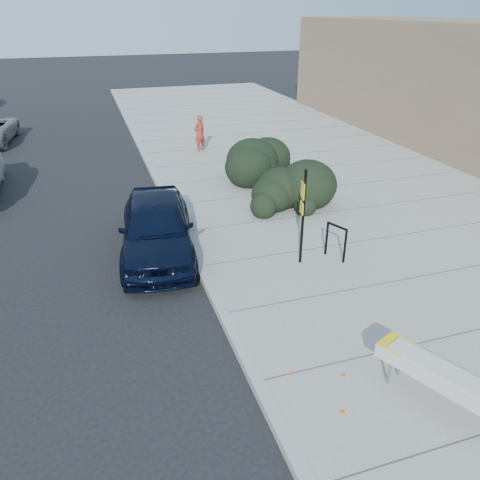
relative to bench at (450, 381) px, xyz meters
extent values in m
plane|color=black|center=(-2.50, 3.41, -0.70)|extent=(120.00, 120.00, 0.00)
cube|color=gray|center=(3.10, 8.41, -0.62)|extent=(11.20, 50.00, 0.15)
cube|color=#9E9E99|center=(-2.50, 8.41, -0.61)|extent=(0.22, 50.00, 0.17)
cylinder|color=gray|center=(-0.49, 0.74, -0.33)|extent=(0.05, 0.05, 0.44)
cylinder|color=gray|center=(-0.21, 0.86, -0.33)|extent=(0.05, 0.05, 0.44)
cylinder|color=gray|center=(-0.14, -0.06, -0.15)|extent=(0.74, 1.61, 0.04)
cylinder|color=gray|center=(0.14, 0.06, -0.15)|extent=(0.74, 1.61, 0.04)
cube|color=#B2B2B2|center=(0.00, 0.00, 0.01)|extent=(1.35, 2.28, 0.24)
cube|color=yellow|center=(-0.37, 0.83, 0.14)|extent=(0.61, 0.61, 0.02)
cylinder|color=black|center=(0.82, 4.55, -0.12)|extent=(0.06, 0.06, 0.86)
cylinder|color=black|center=(0.60, 5.05, -0.12)|extent=(0.06, 0.06, 0.86)
cylinder|color=black|center=(0.71, 4.80, 0.31)|extent=(0.27, 0.53, 0.06)
cube|color=black|center=(-0.17, 4.87, 0.61)|extent=(0.06, 0.06, 2.33)
cube|color=yellow|center=(-0.21, 4.88, 1.29)|extent=(0.07, 0.27, 0.38)
cube|color=yellow|center=(-0.21, 4.88, 0.87)|extent=(0.07, 0.25, 0.29)
ellipsoid|color=black|center=(0.98, 9.67, 0.30)|extent=(3.43, 4.96, 1.69)
imported|color=black|center=(-3.30, 6.65, 0.05)|extent=(2.34, 4.58, 1.49)
imported|color=maroon|center=(-0.15, 15.12, 0.20)|extent=(0.65, 0.57, 1.49)
camera|label=1|loc=(-4.58, -4.04, 4.95)|focal=35.00mm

